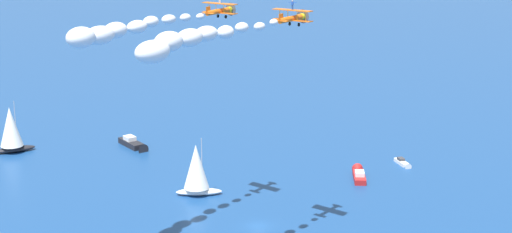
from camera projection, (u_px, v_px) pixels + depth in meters
ground_plane at (258, 226)px, 147.01m from camera, size 2000.00×2000.00×0.00m
sailboat_far_port at (196, 169)px, 160.77m from camera, size 6.22×9.61×11.94m
motorboat_inshore at (134, 144)px, 192.10m from camera, size 10.73×5.68×3.02m
sailboat_offshore at (11, 129)px, 187.40m from camera, size 5.84×9.79×12.30m
motorboat_trailing at (403, 163)px, 179.80m from camera, size 6.02×1.84×1.73m
motorboat_ahead at (359, 174)px, 171.83m from camera, size 9.49×5.62×2.69m
biplane_lead at (220, 10)px, 141.95m from camera, size 6.73×6.87×3.57m
smoke_trail_lead at (111, 32)px, 122.05m from camera, size 19.13×26.10×3.33m
biplane_wingman at (292, 18)px, 129.29m from camera, size 6.73×6.87×3.57m
wingwalker_wingman at (292, 4)px, 128.75m from camera, size 1.30×0.91×1.53m
smoke_trail_wingman at (183, 41)px, 109.46m from camera, size 18.98×26.55×3.70m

